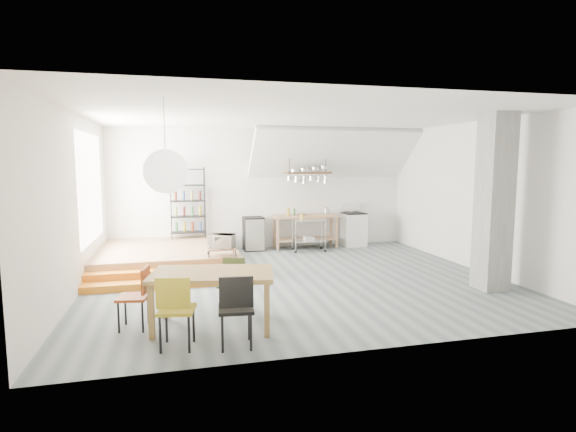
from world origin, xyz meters
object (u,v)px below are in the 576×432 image
object	(u,v)px
rolling_cart	(309,231)
mini_fridge	(253,234)
dining_table	(213,278)
stove	(353,229)

from	to	relation	value
rolling_cart	mini_fridge	size ratio (longest dim) A/B	1.00
rolling_cart	dining_table	bearing A→B (deg)	-117.18
dining_table	rolling_cart	world-z (taller)	rolling_cart
dining_table	stove	bearing A→B (deg)	62.46
stove	mini_fridge	bearing A→B (deg)	179.11
stove	rolling_cart	distance (m)	1.51
stove	dining_table	bearing A→B (deg)	-128.65
stove	rolling_cart	size ratio (longest dim) A/B	1.32
dining_table	mini_fridge	world-z (taller)	mini_fridge
mini_fridge	dining_table	bearing A→B (deg)	-105.36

